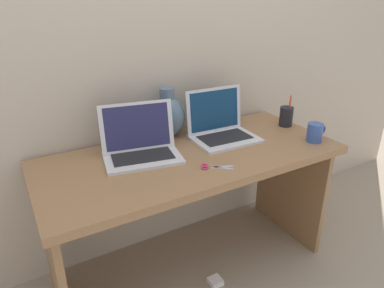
# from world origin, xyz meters

# --- Properties ---
(ground_plane) EXTENTS (6.00, 6.00, 0.00)m
(ground_plane) POSITION_xyz_m (0.00, 0.00, 0.00)
(ground_plane) COLOR gray
(back_wall) EXTENTS (4.40, 0.04, 2.40)m
(back_wall) POSITION_xyz_m (0.00, 0.37, 1.20)
(back_wall) COLOR #BCAD99
(back_wall) RESTS_ON ground
(desk) EXTENTS (1.49, 0.65, 0.72)m
(desk) POSITION_xyz_m (0.00, 0.00, 0.56)
(desk) COLOR olive
(desk) RESTS_ON ground
(laptop_left) EXTENTS (0.39, 0.30, 0.25)m
(laptop_left) POSITION_xyz_m (-0.23, 0.10, 0.78)
(laptop_left) COLOR silver
(laptop_left) RESTS_ON desk
(laptop_right) EXTENTS (0.35, 0.28, 0.26)m
(laptop_right) POSITION_xyz_m (0.24, 0.11, 0.78)
(laptop_right) COLOR silver
(laptop_right) RESTS_ON desk
(green_vase) EXTENTS (0.18, 0.18, 0.27)m
(green_vase) POSITION_xyz_m (0.00, 0.27, 0.83)
(green_vase) COLOR slate
(green_vase) RESTS_ON desk
(coffee_mug) EXTENTS (0.12, 0.08, 0.10)m
(coffee_mug) POSITION_xyz_m (0.64, -0.19, 0.77)
(coffee_mug) COLOR #335199
(coffee_mug) RESTS_ON desk
(pen_cup) EXTENTS (0.08, 0.08, 0.18)m
(pen_cup) POSITION_xyz_m (0.67, 0.06, 0.77)
(pen_cup) COLOR black
(pen_cup) RESTS_ON desk
(scissors) EXTENTS (0.14, 0.11, 0.01)m
(scissors) POSITION_xyz_m (-0.00, -0.17, 0.72)
(scissors) COLOR #B7B7BC
(scissors) RESTS_ON desk
(power_brick) EXTENTS (0.07, 0.07, 0.03)m
(power_brick) POSITION_xyz_m (0.04, -0.18, 0.01)
(power_brick) COLOR white
(power_brick) RESTS_ON ground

